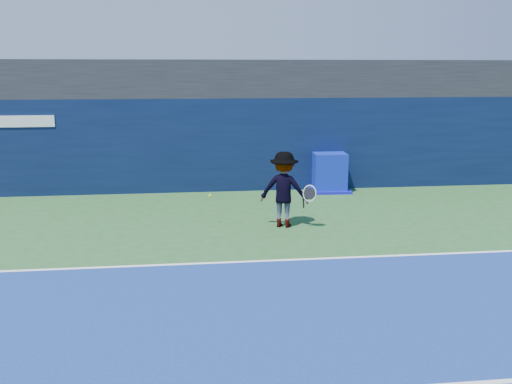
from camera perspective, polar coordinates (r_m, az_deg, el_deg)
ground at (r=9.07m, az=-1.71°, el=-13.32°), size 80.00×80.00×0.00m
baseline at (r=11.84m, az=-3.05°, el=-7.05°), size 24.00×0.10×0.01m
stadium_band at (r=19.67m, az=-4.91°, el=11.25°), size 36.00×3.00×1.20m
back_wall_assembly at (r=18.83m, az=-4.69°, el=4.80°), size 36.00×1.03×3.00m
equipment_cart at (r=18.78m, az=7.29°, el=1.86°), size 1.38×1.38×1.26m
tennis_player at (r=14.30m, az=2.83°, el=0.26°), size 1.47×1.09×1.91m
tennis_ball at (r=14.44m, az=-4.63°, el=-0.34°), size 0.07×0.07×0.07m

